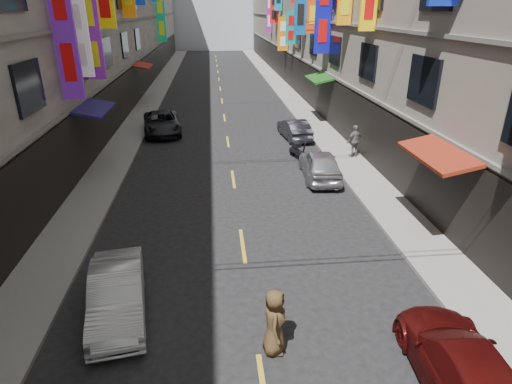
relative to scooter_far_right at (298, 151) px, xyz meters
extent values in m
cube|color=slate|center=(-9.49, 15.56, -0.38)|extent=(2.00, 90.00, 0.12)
cube|color=slate|center=(2.51, 15.56, -0.38)|extent=(2.00, 90.00, 0.12)
cube|color=black|center=(-10.44, 15.56, 1.06)|extent=(0.12, 85.50, 3.00)
cube|color=#66635E|center=(-10.43, 15.56, 2.76)|extent=(0.16, 90.00, 0.14)
cube|color=#66635E|center=(-10.43, 15.56, 5.96)|extent=(0.16, 90.00, 0.14)
cube|color=black|center=(3.46, 15.56, 1.06)|extent=(0.12, 85.50, 3.00)
cube|color=#66635E|center=(3.45, 15.56, 2.76)|extent=(0.16, 90.00, 0.14)
cube|color=#66635E|center=(3.45, 15.56, 5.96)|extent=(0.16, 90.00, 0.14)
cube|color=#5A1A93|center=(-9.96, -2.26, 5.95)|extent=(0.85, 0.18, 5.24)
cylinder|color=black|center=(-10.01, -2.26, 5.95)|extent=(0.95, 0.08, 0.08)
cube|color=white|center=(-9.96, -0.37, 5.70)|extent=(0.86, 0.18, 3.49)
cylinder|color=black|center=(-10.01, -0.37, 5.70)|extent=(0.96, 0.08, 0.08)
cube|color=#6E198C|center=(-9.96, 1.79, 5.67)|extent=(0.87, 0.18, 4.25)
cylinder|color=black|center=(-10.01, 1.79, 5.67)|extent=(0.97, 0.08, 0.08)
cube|color=#0E11A9|center=(2.90, 7.93, 6.54)|extent=(1.01, 0.18, 4.98)
cylinder|color=black|center=(2.95, 7.93, 6.54)|extent=(1.11, 0.08, 0.08)
cube|color=#E54015|center=(3.01, 11.53, 7.30)|extent=(0.81, 0.18, 4.36)
cylinder|color=black|center=(3.06, 11.53, 7.30)|extent=(0.91, 0.08, 0.08)
cube|color=#0B8B8E|center=(2.96, 19.71, 5.16)|extent=(0.89, 0.18, 2.82)
cylinder|color=black|center=(3.01, 19.71, 5.16)|extent=(0.99, 0.08, 0.08)
cube|color=orange|center=(2.90, 23.61, 4.43)|extent=(1.02, 0.18, 3.16)
cylinder|color=black|center=(2.95, 23.61, 4.43)|extent=(1.12, 0.08, 0.08)
cube|color=red|center=(3.01, 31.24, 6.83)|extent=(0.81, 0.18, 3.37)
cylinder|color=black|center=(3.06, 31.24, 6.83)|extent=(0.91, 0.08, 0.08)
cube|color=#0E9C61|center=(-9.87, 33.45, 5.77)|extent=(1.04, 0.18, 5.38)
cylinder|color=black|center=(-9.92, 33.45, 5.77)|extent=(1.14, 0.08, 0.08)
cube|color=#8A198C|center=(3.08, 35.70, 6.36)|extent=(0.66, 0.18, 4.78)
cylinder|color=black|center=(3.13, 35.70, 6.36)|extent=(0.76, 0.08, 0.08)
cube|color=maroon|center=(2.81, -8.44, 2.56)|extent=(1.39, 3.20, 0.41)
cube|color=#1F1854|center=(-9.79, -0.44, 2.56)|extent=(1.39, 3.20, 0.41)
cube|color=#195215|center=(2.81, 7.56, 2.56)|extent=(1.39, 3.20, 0.41)
cube|color=maroon|center=(-9.79, 15.56, 2.56)|extent=(1.39, 3.20, 0.41)
cube|color=gold|center=(-3.49, -8.44, -0.44)|extent=(0.12, 2.20, 0.01)
cube|color=gold|center=(-3.49, -2.44, -0.44)|extent=(0.12, 2.20, 0.01)
cube|color=gold|center=(-3.49, 3.56, -0.44)|extent=(0.12, 2.20, 0.01)
cube|color=gold|center=(-3.49, 9.56, -0.44)|extent=(0.12, 2.20, 0.01)
cube|color=gold|center=(-3.49, 15.56, -0.44)|extent=(0.12, 2.20, 0.01)
cube|color=gold|center=(-3.49, 21.56, -0.44)|extent=(0.12, 2.20, 0.01)
cube|color=gold|center=(-3.49, 27.56, -0.44)|extent=(0.12, 2.20, 0.01)
cube|color=gold|center=(-3.49, 33.56, -0.44)|extent=(0.12, 2.20, 0.01)
cube|color=gold|center=(-3.49, 39.56, -0.44)|extent=(0.12, 2.20, 0.01)
cube|color=gold|center=(-3.49, 45.56, -0.44)|extent=(0.12, 2.20, 0.01)
cube|color=gold|center=(-3.49, 51.56, -0.44)|extent=(0.12, 2.20, 0.01)
cylinder|color=black|center=(0.20, -0.65, -0.19)|extent=(0.26, 0.51, 0.50)
cylinder|color=black|center=(-0.18, 0.59, -0.19)|extent=(0.26, 0.51, 0.50)
cube|color=black|center=(0.01, -0.03, -0.04)|extent=(0.67, 1.33, 0.18)
cube|color=black|center=(-0.06, 0.21, 0.31)|extent=(0.47, 0.62, 0.22)
cylinder|color=black|center=(0.17, -0.56, 0.26)|extent=(0.18, 0.36, 0.88)
cylinder|color=black|center=(0.17, -0.56, 0.61)|extent=(0.50, 0.21, 0.06)
imported|color=beige|center=(-6.90, -11.54, 0.17)|extent=(1.86, 3.86, 1.22)
imported|color=black|center=(-7.49, 5.84, 0.21)|extent=(2.81, 4.96, 1.31)
imported|color=#560F0E|center=(0.51, -14.73, 0.17)|extent=(2.02, 4.33, 1.22)
imported|color=silver|center=(0.49, -2.70, 0.23)|extent=(1.83, 4.02, 1.34)
imported|color=#23232A|center=(0.51, 3.83, 0.15)|extent=(1.63, 3.70, 1.18)
imported|color=#5D5D60|center=(2.91, -0.18, 0.52)|extent=(1.12, 0.89, 1.67)
imported|color=#46321C|center=(-3.12, -13.24, 0.39)|extent=(0.67, 0.88, 1.66)
camera|label=1|loc=(-4.30, -20.75, 6.82)|focal=30.00mm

